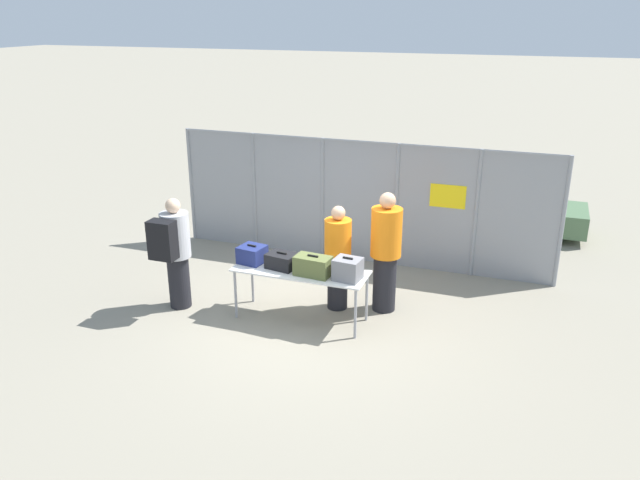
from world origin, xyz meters
The scene contains 11 objects.
ground_plane centered at (0.00, 0.00, 0.00)m, with size 120.00×120.00×0.00m, color gray.
fence_section centered at (0.01, 2.44, 1.15)m, with size 6.88×0.07×2.21m.
inspection_table centered at (-0.12, -0.09, 0.72)m, with size 1.97×0.69×0.78m.
suitcase_navy centered at (-0.90, -0.05, 0.91)m, with size 0.41×0.40×0.28m.
suitcase_black centered at (-0.41, -0.09, 0.89)m, with size 0.47×0.39×0.24m.
suitcase_olive centered at (0.11, -0.19, 0.92)m, with size 0.53×0.33×0.30m.
suitcase_grey centered at (0.62, -0.16, 0.94)m, with size 0.40×0.35×0.33m.
traveler_hooded centered at (-2.03, -0.38, 0.95)m, with size 0.43×0.67×1.74m.
security_worker_near centered at (0.27, 0.46, 0.84)m, with size 0.40×0.40×1.63m.
security_worker_far centered at (0.95, 0.65, 0.96)m, with size 0.46×0.46×1.85m.
utility_trailer centered at (2.22, 5.04, 0.36)m, with size 4.49×1.85×0.60m.
Camera 1 is at (2.98, -7.79, 4.32)m, focal length 35.00 mm.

